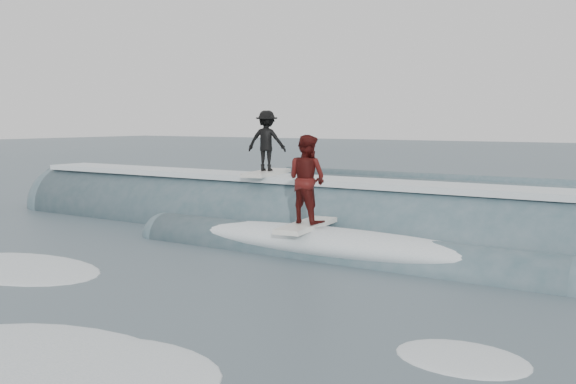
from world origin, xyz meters
The scene contains 6 objects.
ground centered at (0.00, 0.00, 0.00)m, with size 160.00×160.00×0.00m, color #3F525D.
breaking_wave centered at (0.22, 6.33, 0.04)m, with size 20.57×4.08×2.60m.
surfer_black centered at (-1.29, 6.60, 2.13)m, with size 1.10×2.07×1.62m.
surfer_red centered at (1.23, 4.40, 1.46)m, with size 0.98×2.05×1.90m.
whitewater centered at (0.49, -1.88, 0.00)m, with size 11.12×7.75×0.10m.
far_swells centered at (-0.80, 17.65, 0.00)m, with size 35.40×8.65×0.80m.
Camera 1 is at (7.94, -6.68, 2.72)m, focal length 40.00 mm.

